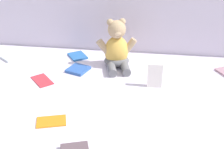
% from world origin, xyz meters
% --- Properties ---
extents(ground_plane, '(3.20, 3.20, 0.00)m').
position_xyz_m(ground_plane, '(0.00, 0.00, 0.00)').
color(ground_plane, silver).
extents(backdrop_drape, '(1.84, 0.03, 0.56)m').
position_xyz_m(backdrop_drape, '(0.00, 0.39, 0.28)').
color(backdrop_drape, silver).
rests_on(backdrop_drape, ground_plane).
extents(teddy_bear, '(0.21, 0.20, 0.25)m').
position_xyz_m(teddy_bear, '(-0.02, 0.18, 0.09)').
color(teddy_bear, '#E5B24C').
rests_on(teddy_bear, ground_plane).
extents(book_case_0, '(0.13, 0.13, 0.01)m').
position_xyz_m(book_case_0, '(-0.25, 0.26, 0.01)').
color(book_case_0, '#2864AF').
rests_on(book_case_0, ground_plane).
extents(book_case_2, '(0.12, 0.12, 0.01)m').
position_xyz_m(book_case_2, '(-0.21, 0.10, 0.01)').
color(book_case_2, '#2E5AAD').
rests_on(book_case_2, ground_plane).
extents(book_case_4, '(0.16, 0.17, 0.01)m').
position_xyz_m(book_case_4, '(-0.59, 0.21, 0.01)').
color(book_case_4, white).
rests_on(book_case_4, ground_plane).
extents(book_case_5, '(0.07, 0.03, 0.11)m').
position_xyz_m(book_case_5, '(0.17, 0.00, 0.06)').
color(book_case_5, white).
rests_on(book_case_5, ground_plane).
extents(book_case_6, '(0.13, 0.14, 0.01)m').
position_xyz_m(book_case_6, '(-0.35, -0.02, 0.00)').
color(book_case_6, '#C42F3A').
rests_on(book_case_6, ground_plane).
extents(book_case_7, '(0.13, 0.10, 0.01)m').
position_xyz_m(book_case_7, '(-0.21, -0.32, 0.00)').
color(book_case_7, orange).
rests_on(book_case_7, ground_plane).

